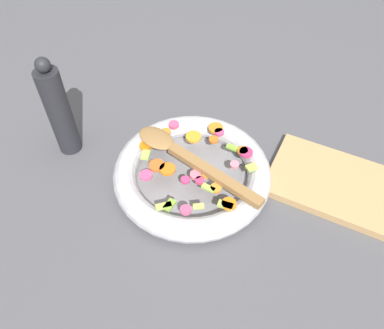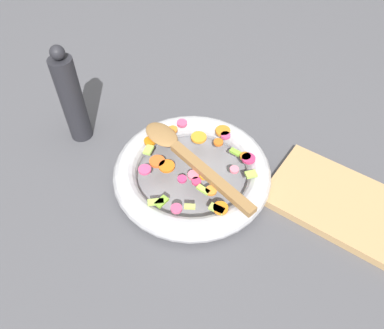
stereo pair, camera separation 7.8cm
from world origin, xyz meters
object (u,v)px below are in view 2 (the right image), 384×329
skillet (192,173)px  cutting_board (339,202)px  pepper_mill (71,98)px  wooden_spoon (185,154)px

skillet → cutting_board: (0.29, 0.12, -0.01)m
pepper_mill → cutting_board: bearing=15.6°
cutting_board → wooden_spoon: bearing=-159.3°
skillet → pepper_mill: 0.32m
wooden_spoon → cutting_board: wooden_spoon is taller
wooden_spoon → pepper_mill: (-0.28, -0.05, 0.05)m
skillet → cutting_board: skillet is taller
wooden_spoon → pepper_mill: pepper_mill is taller
wooden_spoon → cutting_board: (0.31, 0.12, -0.05)m
skillet → pepper_mill: size_ratio=1.39×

